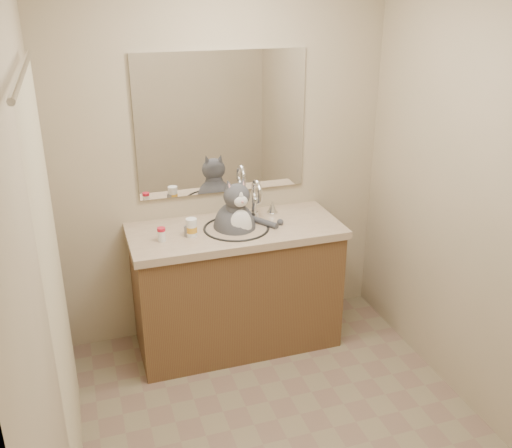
{
  "coord_description": "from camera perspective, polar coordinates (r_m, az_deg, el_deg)",
  "views": [
    {
      "loc": [
        -0.9,
        -2.22,
        2.26
      ],
      "look_at": [
        0.03,
        0.65,
        0.99
      ],
      "focal_mm": 40.0,
      "sensor_mm": 36.0,
      "label": 1
    }
  ],
  "objects": [
    {
      "name": "grey_canister",
      "position": [
        3.48,
        -6.87,
        -0.71
      ],
      "size": [
        0.04,
        0.04,
        0.07
      ],
      "rotation": [
        0.0,
        0.0,
        0.06
      ],
      "color": "slate",
      "rests_on": "vanity"
    },
    {
      "name": "vanity",
      "position": [
        3.77,
        -1.98,
        -6.03
      ],
      "size": [
        1.34,
        0.59,
        1.12
      ],
      "color": "brown",
      "rests_on": "ground"
    },
    {
      "name": "pill_bottle_redcap",
      "position": [
        3.43,
        -9.43,
        -1.03
      ],
      "size": [
        0.05,
        0.05,
        0.09
      ],
      "rotation": [
        0.0,
        0.0,
        0.11
      ],
      "color": "white",
      "rests_on": "vanity"
    },
    {
      "name": "pill_bottle_orange",
      "position": [
        3.46,
        -6.46,
        -0.39
      ],
      "size": [
        0.07,
        0.07,
        0.11
      ],
      "rotation": [
        0.0,
        0.0,
        0.11
      ],
      "color": "white",
      "rests_on": "vanity"
    },
    {
      "name": "cat",
      "position": [
        3.59,
        -2.06,
        -0.13
      ],
      "size": [
        0.41,
        0.33,
        0.53
      ],
      "rotation": [
        0.0,
        0.0,
        0.12
      ],
      "color": "#45454A",
      "rests_on": "vanity"
    },
    {
      "name": "mirror",
      "position": [
        3.66,
        -3.4,
        9.95
      ],
      "size": [
        1.1,
        0.02,
        0.9
      ],
      "primitive_type": "cube",
      "color": "white",
      "rests_on": "room"
    },
    {
      "name": "shower_curtain",
      "position": [
        2.63,
        -19.26,
        -6.53
      ],
      "size": [
        0.02,
        1.3,
        1.93
      ],
      "color": "beige",
      "rests_on": "ground"
    },
    {
      "name": "room",
      "position": [
        2.62,
        3.7,
        -1.17
      ],
      "size": [
        2.22,
        2.52,
        2.42
      ],
      "color": "#82745A",
      "rests_on": "ground"
    }
  ]
}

